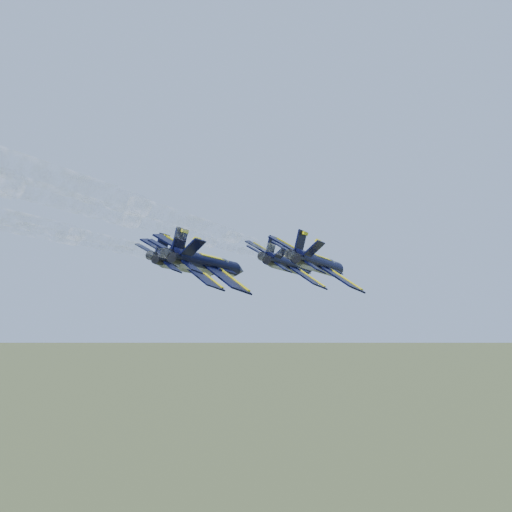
% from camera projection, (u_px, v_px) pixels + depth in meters
% --- Properties ---
extents(jet_lead, '(12.37, 18.48, 7.04)m').
position_uv_depth(jet_lead, '(289.00, 264.00, 102.54)').
color(jet_lead, black).
extents(jet_left, '(12.37, 18.48, 7.04)m').
position_uv_depth(jet_left, '(188.00, 264.00, 96.01)').
color(jet_left, black).
extents(jet_right, '(12.37, 18.48, 7.04)m').
position_uv_depth(jet_right, '(319.00, 264.00, 88.14)').
color(jet_right, black).
extents(jet_slot, '(12.37, 18.48, 7.04)m').
position_uv_depth(jet_slot, '(208.00, 263.00, 83.14)').
color(jet_slot, black).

